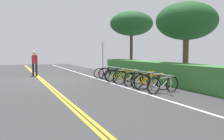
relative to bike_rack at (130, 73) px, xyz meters
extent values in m
cube|color=#353538|center=(-3.52, -4.08, -0.61)|extent=(38.10, 11.39, 0.05)
cube|color=gold|center=(-3.52, -4.16, -0.58)|extent=(34.29, 0.10, 0.00)
cube|color=gold|center=(-3.52, -4.00, -0.58)|extent=(34.29, 0.10, 0.00)
cube|color=white|center=(-3.52, -0.78, -0.58)|extent=(34.29, 0.12, 0.00)
cylinder|color=#9EA0A5|center=(-3.61, 0.00, -0.21)|extent=(0.05, 0.05, 0.75)
cylinder|color=#9EA0A5|center=(-2.17, 0.00, -0.21)|extent=(0.05, 0.05, 0.75)
cylinder|color=#9EA0A5|center=(-0.72, 0.00, -0.21)|extent=(0.05, 0.05, 0.75)
cylinder|color=#9EA0A5|center=(0.72, 0.00, -0.21)|extent=(0.05, 0.05, 0.75)
cylinder|color=#9EA0A5|center=(2.17, 0.00, -0.21)|extent=(0.05, 0.05, 0.75)
cylinder|color=#9EA0A5|center=(3.61, 0.00, -0.21)|extent=(0.05, 0.05, 0.75)
cylinder|color=#9EA0A5|center=(0.00, 0.00, 0.17)|extent=(7.22, 0.04, 0.04)
torus|color=black|center=(-2.95, 0.45, -0.27)|extent=(0.16, 0.68, 0.68)
torus|color=black|center=(-3.12, -0.62, -0.27)|extent=(0.16, 0.68, 0.68)
cylinder|color=red|center=(-3.01, 0.05, -0.20)|extent=(0.13, 0.61, 0.46)
cylinder|color=red|center=(-3.02, -0.02, 0.01)|extent=(0.15, 0.73, 0.07)
cylinder|color=red|center=(-3.07, -0.31, -0.21)|extent=(0.06, 0.18, 0.42)
cylinder|color=red|center=(-3.09, -0.43, -0.34)|extent=(0.10, 0.39, 0.17)
cylinder|color=red|center=(-3.10, -0.50, -0.14)|extent=(0.08, 0.27, 0.29)
cylinder|color=red|center=(-2.96, 0.40, -0.13)|extent=(0.06, 0.15, 0.31)
cube|color=black|center=(-3.08, -0.38, 0.02)|extent=(0.11, 0.21, 0.05)
cylinder|color=red|center=(-2.96, 0.34, 0.07)|extent=(0.46, 0.10, 0.03)
torus|color=black|center=(-2.27, 0.50, -0.24)|extent=(0.21, 0.75, 0.75)
torus|color=black|center=(-2.49, -0.49, -0.24)|extent=(0.21, 0.75, 0.75)
cylinder|color=#1947B7|center=(-2.35, 0.13, -0.15)|extent=(0.16, 0.58, 0.51)
cylinder|color=#1947B7|center=(-2.37, 0.06, 0.08)|extent=(0.18, 0.68, 0.07)
cylinder|color=#1947B7|center=(-2.43, -0.21, -0.17)|extent=(0.07, 0.17, 0.46)
cylinder|color=#1947B7|center=(-2.45, -0.32, -0.32)|extent=(0.11, 0.37, 0.19)
cylinder|color=#1947B7|center=(-2.46, -0.38, -0.09)|extent=(0.09, 0.25, 0.32)
cylinder|color=#1947B7|center=(-2.28, 0.45, -0.07)|extent=(0.06, 0.14, 0.34)
cube|color=black|center=(-2.44, -0.27, 0.09)|extent=(0.12, 0.21, 0.05)
cylinder|color=#1947B7|center=(-2.29, 0.40, 0.14)|extent=(0.46, 0.13, 0.03)
torus|color=black|center=(-1.40, 0.52, -0.27)|extent=(0.22, 0.68, 0.69)
torus|color=black|center=(-1.64, -0.45, -0.27)|extent=(0.22, 0.68, 0.69)
cylinder|color=yellow|center=(-1.49, 0.16, -0.19)|extent=(0.17, 0.56, 0.47)
cylinder|color=yellow|center=(-1.50, 0.09, 0.02)|extent=(0.20, 0.67, 0.07)
cylinder|color=yellow|center=(-1.57, -0.17, -0.20)|extent=(0.07, 0.17, 0.42)
cylinder|color=yellow|center=(-1.60, -0.28, -0.34)|extent=(0.12, 0.36, 0.18)
cylinder|color=yellow|center=(-1.61, -0.34, -0.13)|extent=(0.10, 0.25, 0.29)
cylinder|color=yellow|center=(-1.41, 0.47, -0.12)|extent=(0.07, 0.14, 0.31)
cube|color=black|center=(-1.59, -0.24, 0.03)|extent=(0.13, 0.21, 0.05)
cylinder|color=yellow|center=(-1.42, 0.42, 0.08)|extent=(0.45, 0.14, 0.03)
torus|color=black|center=(-0.74, 0.40, -0.25)|extent=(0.16, 0.73, 0.73)
torus|color=black|center=(-0.90, -0.67, -0.25)|extent=(0.16, 0.73, 0.73)
cylinder|color=yellow|center=(-0.80, 0.00, -0.16)|extent=(0.13, 0.62, 0.50)
cylinder|color=yellow|center=(-0.81, -0.07, 0.05)|extent=(0.14, 0.74, 0.07)
cylinder|color=yellow|center=(-0.86, -0.36, -0.18)|extent=(0.06, 0.18, 0.45)
cylinder|color=yellow|center=(-0.88, -0.48, -0.32)|extent=(0.09, 0.39, 0.18)
cylinder|color=yellow|center=(-0.89, -0.55, -0.11)|extent=(0.07, 0.27, 0.31)
cylinder|color=yellow|center=(-0.75, 0.35, -0.09)|extent=(0.06, 0.15, 0.33)
cube|color=black|center=(-0.87, -0.43, 0.07)|extent=(0.11, 0.21, 0.05)
cylinder|color=yellow|center=(-0.76, 0.30, 0.12)|extent=(0.46, 0.09, 0.03)
torus|color=black|center=(0.10, 0.47, -0.23)|extent=(0.11, 0.76, 0.76)
torus|color=black|center=(0.03, -0.59, -0.23)|extent=(0.11, 0.76, 0.76)
cylinder|color=yellow|center=(0.07, 0.07, -0.14)|extent=(0.08, 0.61, 0.52)
cylinder|color=yellow|center=(0.07, 0.00, 0.09)|extent=(0.08, 0.73, 0.07)
cylinder|color=yellow|center=(0.05, -0.29, -0.16)|extent=(0.05, 0.18, 0.47)
cylinder|color=yellow|center=(0.04, -0.41, -0.31)|extent=(0.06, 0.39, 0.19)
cylinder|color=yellow|center=(0.04, -0.48, -0.08)|extent=(0.05, 0.27, 0.32)
cylinder|color=yellow|center=(0.10, 0.42, -0.06)|extent=(0.05, 0.14, 0.35)
cube|color=black|center=(0.04, -0.36, 0.10)|extent=(0.09, 0.20, 0.05)
cylinder|color=yellow|center=(0.09, 0.37, 0.15)|extent=(0.46, 0.06, 0.03)
torus|color=black|center=(0.59, 0.59, -0.27)|extent=(0.21, 0.69, 0.70)
torus|color=black|center=(0.82, -0.44, -0.27)|extent=(0.21, 0.69, 0.70)
cylinder|color=silver|center=(0.68, 0.20, -0.19)|extent=(0.17, 0.59, 0.48)
cylinder|color=silver|center=(0.70, 0.14, 0.02)|extent=(0.19, 0.71, 0.07)
cylinder|color=silver|center=(0.76, -0.15, -0.20)|extent=(0.07, 0.17, 0.43)
cylinder|color=silver|center=(0.78, -0.26, -0.34)|extent=(0.12, 0.38, 0.18)
cylinder|color=silver|center=(0.80, -0.33, -0.13)|extent=(0.09, 0.26, 0.30)
cylinder|color=silver|center=(0.61, 0.54, -0.11)|extent=(0.07, 0.14, 0.32)
cube|color=black|center=(0.77, -0.21, 0.04)|extent=(0.12, 0.21, 0.05)
cylinder|color=silver|center=(0.62, 0.49, 0.09)|extent=(0.46, 0.13, 0.03)
torus|color=black|center=(1.40, 0.58, -0.23)|extent=(0.24, 0.76, 0.77)
torus|color=black|center=(1.65, -0.44, -0.23)|extent=(0.24, 0.76, 0.77)
cylinder|color=yellow|center=(1.49, 0.20, -0.14)|extent=(0.18, 0.59, 0.53)
cylinder|color=yellow|center=(1.51, 0.13, 0.09)|extent=(0.21, 0.70, 0.07)
cylinder|color=yellow|center=(1.58, -0.15, -0.16)|extent=(0.08, 0.17, 0.47)
cylinder|color=yellow|center=(1.60, -0.26, -0.31)|extent=(0.13, 0.38, 0.19)
cylinder|color=yellow|center=(1.62, -0.33, -0.08)|extent=(0.10, 0.26, 0.32)
cylinder|color=yellow|center=(1.41, 0.53, -0.06)|extent=(0.07, 0.14, 0.35)
cube|color=black|center=(1.59, -0.22, 0.10)|extent=(0.13, 0.21, 0.05)
cylinder|color=yellow|center=(1.42, 0.48, 0.16)|extent=(0.45, 0.14, 0.03)
torus|color=black|center=(2.38, 0.52, -0.24)|extent=(0.23, 0.74, 0.75)
torus|color=black|center=(2.14, -0.47, -0.24)|extent=(0.23, 0.74, 0.75)
cylinder|color=orange|center=(2.29, 0.15, -0.15)|extent=(0.17, 0.58, 0.51)
cylinder|color=orange|center=(2.28, 0.09, 0.08)|extent=(0.20, 0.69, 0.07)
cylinder|color=orange|center=(2.21, -0.19, -0.17)|extent=(0.07, 0.17, 0.46)
cylinder|color=orange|center=(2.18, -0.30, -0.31)|extent=(0.12, 0.37, 0.19)
cylinder|color=orange|center=(2.17, -0.36, -0.09)|extent=(0.09, 0.25, 0.32)
cylinder|color=orange|center=(2.37, 0.47, -0.07)|extent=(0.07, 0.14, 0.34)
cube|color=black|center=(2.20, -0.25, 0.09)|extent=(0.12, 0.21, 0.05)
cylinder|color=orange|center=(2.36, 0.42, 0.14)|extent=(0.45, 0.14, 0.03)
torus|color=black|center=(2.98, 0.53, -0.26)|extent=(0.16, 0.70, 0.70)
torus|color=black|center=(3.14, -0.48, -0.26)|extent=(0.16, 0.70, 0.70)
cylinder|color=white|center=(3.04, 0.15, -0.18)|extent=(0.12, 0.59, 0.48)
cylinder|color=white|center=(3.05, 0.08, 0.03)|extent=(0.14, 0.70, 0.07)
cylinder|color=white|center=(3.09, -0.19, -0.20)|extent=(0.06, 0.17, 0.43)
cylinder|color=white|center=(3.11, -0.31, -0.33)|extent=(0.09, 0.37, 0.18)
cylinder|color=white|center=(3.12, -0.37, -0.12)|extent=(0.07, 0.26, 0.30)
cylinder|color=white|center=(2.99, 0.48, -0.11)|extent=(0.06, 0.14, 0.32)
cube|color=black|center=(3.10, -0.26, 0.04)|extent=(0.11, 0.21, 0.05)
cylinder|color=white|center=(3.00, 0.43, 0.10)|extent=(0.46, 0.10, 0.03)
cylinder|color=#1E1E2D|center=(-6.23, -4.14, -0.15)|extent=(0.14, 0.14, 0.87)
cylinder|color=#1E1E2D|center=(-6.44, -4.34, -0.15)|extent=(0.14, 0.14, 0.87)
cylinder|color=#B22633|center=(-6.33, -4.24, 0.59)|extent=(0.32, 0.32, 0.61)
sphere|color=beige|center=(-6.33, -4.24, 1.04)|extent=(0.23, 0.23, 0.23)
cylinder|color=#B22633|center=(-6.19, -4.10, 0.57)|extent=(0.09, 0.09, 0.55)
cylinder|color=#B22633|center=(-6.48, -4.37, 0.57)|extent=(0.09, 0.09, 0.55)
cylinder|color=gray|center=(-4.10, 0.02, 0.59)|extent=(0.06, 0.06, 2.35)
cube|color=white|center=(-4.10, 0.02, 1.59)|extent=(0.36, 0.09, 0.24)
cube|color=#387533|center=(1.50, 1.99, -0.03)|extent=(16.22, 1.30, 1.11)
cylinder|color=#473323|center=(-6.26, 3.29, 0.95)|extent=(0.24, 0.24, 3.08)
ellipsoid|color=#1C4C21|center=(-6.26, 3.29, 3.37)|extent=(3.45, 3.45, 1.94)
cylinder|color=brown|center=(0.39, 3.32, 0.64)|extent=(0.32, 0.32, 2.45)
ellipsoid|color=#1C4C21|center=(0.39, 3.32, 2.82)|extent=(3.39, 3.39, 2.11)
camera|label=1|loc=(11.62, -5.83, 1.12)|focal=39.51mm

